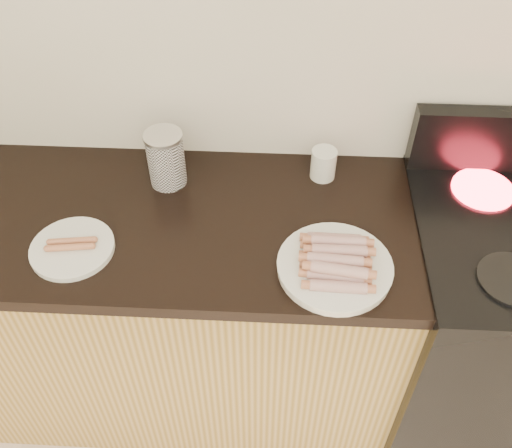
# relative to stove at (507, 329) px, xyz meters

# --- Properties ---
(wall_back) EXTENTS (4.00, 0.04, 2.60)m
(wall_back) POSITION_rel_stove_xyz_m (-0.78, 0.32, 0.84)
(wall_back) COLOR silver
(wall_back) RESTS_ON ground
(cabinet_base) EXTENTS (2.20, 0.59, 0.86)m
(cabinet_base) POSITION_rel_stove_xyz_m (-1.48, 0.01, -0.03)
(cabinet_base) COLOR #AE8B4E
(cabinet_base) RESTS_ON floor
(counter_slab) EXTENTS (2.20, 0.62, 0.04)m
(counter_slab) POSITION_rel_stove_xyz_m (-1.48, 0.01, 0.42)
(counter_slab) COLOR black
(counter_slab) RESTS_ON cabinet_base
(stove) EXTENTS (0.76, 0.65, 0.91)m
(stove) POSITION_rel_stove_xyz_m (0.00, 0.00, 0.00)
(stove) COLOR black
(stove) RESTS_ON floor
(burner_far_left) EXTENTS (0.18, 0.18, 0.01)m
(burner_far_left) POSITION_rel_stove_xyz_m (-0.17, 0.17, 0.46)
(burner_far_left) COLOR #FF1E2D
(burner_far_left) RESTS_ON stove
(main_plate) EXTENTS (0.37, 0.37, 0.02)m
(main_plate) POSITION_rel_stove_xyz_m (-0.62, -0.15, 0.45)
(main_plate) COLOR white
(main_plate) RESTS_ON counter_slab
(side_plate) EXTENTS (0.27, 0.27, 0.02)m
(side_plate) POSITION_rel_stove_xyz_m (-1.32, -0.12, 0.45)
(side_plate) COLOR white
(side_plate) RESTS_ON counter_slab
(hotdog_pile) EXTENTS (0.14, 0.20, 0.06)m
(hotdog_pile) POSITION_rel_stove_xyz_m (-0.62, -0.15, 0.49)
(hotdog_pile) COLOR maroon
(hotdog_pile) RESTS_ON main_plate
(plain_sausages) EXTENTS (0.12, 0.06, 0.02)m
(plain_sausages) POSITION_rel_stove_xyz_m (-1.32, -0.12, 0.47)
(plain_sausages) COLOR #D1793B
(plain_sausages) RESTS_ON side_plate
(canister) EXTENTS (0.11, 0.11, 0.17)m
(canister) POSITION_rel_stove_xyz_m (-1.10, 0.17, 0.53)
(canister) COLOR white
(canister) RESTS_ON counter_slab
(mug) EXTENTS (0.09, 0.09, 0.10)m
(mug) POSITION_rel_stove_xyz_m (-0.64, 0.22, 0.49)
(mug) COLOR white
(mug) RESTS_ON counter_slab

